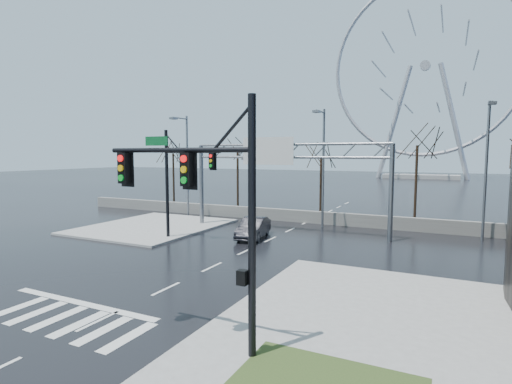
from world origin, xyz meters
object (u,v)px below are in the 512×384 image
Objects in this scene: ferris_wheel at (425,73)px; car at (253,228)px; sign_gantry at (281,168)px; signal_mast_far at (179,174)px; signal_mast_near at (212,200)px.

ferris_wheel is 87.07m from car.
ferris_wheel is at bearing 86.16° from sign_gantry.
sign_gantry is 3.55× the size of car.
car is (4.49, 2.99, -4.07)m from signal_mast_far.
signal_mast_far is 6.76m from car.
signal_mast_near is 17.75m from car.
ferris_wheel is at bearing 90.08° from signal_mast_near.
signal_mast_near is 101.29m from ferris_wheel.
signal_mast_far is at bearing -156.69° from car.
sign_gantry is at bearing 47.53° from signal_mast_far.
signal_mast_far reaches higher than sign_gantry.
ferris_wheel is (10.87, 86.04, 21.30)m from signal_mast_far.
ferris_wheel is (-0.14, 99.04, 21.26)m from signal_mast_near.
ferris_wheel is (5.38, 80.04, 20.95)m from sign_gantry.
ferris_wheel reaches higher than car.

